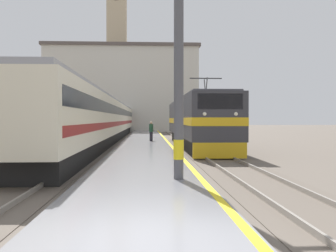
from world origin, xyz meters
name	(u,v)px	position (x,y,z in m)	size (l,w,h in m)	color
ground_plane	(146,142)	(0.00, 30.00, 0.00)	(200.00, 200.00, 0.00)	#60564C
platform	(145,144)	(0.00, 25.00, 0.13)	(3.86, 140.00, 0.27)	gray
rail_track_near	(193,145)	(3.83, 25.00, 0.03)	(2.83, 140.00, 0.16)	#60564C
rail_track_far	(98,145)	(-3.77, 25.00, 0.03)	(2.83, 140.00, 0.16)	#60564C
locomotive_train	(196,122)	(3.83, 23.18, 1.90)	(2.92, 19.96, 4.69)	black
passenger_train	(107,119)	(-3.77, 32.09, 2.06)	(2.92, 54.89, 3.81)	black
catenary_mast	(182,59)	(1.19, 5.53, 3.92)	(3.04, 0.32, 7.38)	#4C4C51
person_on_platform	(151,131)	(0.46, 26.13, 1.11)	(0.34, 0.34, 1.61)	#23232D
clock_tower	(117,44)	(-5.49, 67.45, 16.14)	(4.41, 4.41, 30.72)	tan
station_building	(123,89)	(-3.98, 60.49, 7.11)	(25.23, 10.16, 14.17)	beige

